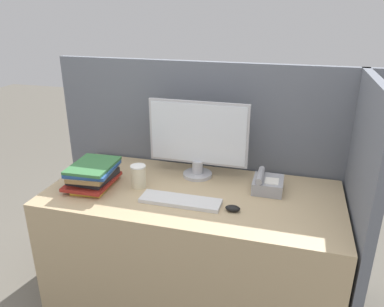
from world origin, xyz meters
TOP-DOWN VIEW (x-y plane):
  - cubicle_panel_rear at (0.00, 0.78)m, footprint 2.00×0.04m
  - cubicle_panel_right at (0.84, 0.40)m, footprint 0.04×0.80m
  - desk at (0.00, 0.37)m, footprint 1.60×0.74m
  - monitor at (-0.03, 0.58)m, footprint 0.59×0.17m
  - keyboard at (-0.03, 0.24)m, footprint 0.42×0.12m
  - mouse at (0.25, 0.23)m, footprint 0.08×0.05m
  - coffee_cup at (-0.31, 0.35)m, footprint 0.09×0.09m
  - book_stack at (-0.56, 0.30)m, footprint 0.26×0.31m
  - desk_telephone at (0.39, 0.50)m, footprint 0.16×0.18m

SIDE VIEW (x-z plane):
  - desk at x=0.00m, z-range 0.00..0.78m
  - cubicle_panel_rear at x=0.00m, z-range 0.00..1.43m
  - cubicle_panel_right at x=0.84m, z-range 0.00..1.43m
  - keyboard at x=-0.03m, z-range 0.78..0.80m
  - mouse at x=0.25m, z-range 0.78..0.81m
  - desk_telephone at x=0.39m, z-range 0.76..0.87m
  - coffee_cup at x=-0.31m, z-range 0.78..0.91m
  - book_stack at x=-0.56m, z-range 0.78..0.91m
  - monitor at x=-0.03m, z-range 0.78..1.24m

